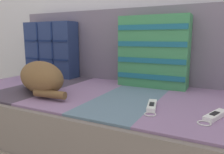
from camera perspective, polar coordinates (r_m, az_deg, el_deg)
The scene contains 7 objects.
couch at distance 1.32m, azimuth -0.61°, elevation -12.89°, with size 1.90×0.91×0.43m.
sofa_backrest at distance 1.57m, azimuth 5.94°, elevation 8.23°, with size 1.87×0.14×0.50m.
throw_pillow_quilted at distance 1.79m, azimuth -15.61°, elevation 6.90°, with size 0.44×0.14×0.42m.
throw_pillow_striped at distance 1.38m, azimuth 10.74°, elevation 6.49°, with size 0.42×0.14×0.43m.
sleeping_cat at distance 1.28m, azimuth -18.37°, elevation -0.17°, with size 0.45×0.33×0.18m.
game_remote_near at distance 0.97m, azimuth 10.34°, elevation -7.51°, with size 0.08×0.20×0.02m.
game_remote_far at distance 0.93m, azimuth 25.27°, elevation -9.16°, with size 0.11×0.19×0.02m.
Camera 1 is at (0.56, -0.99, 0.73)m, focal length 35.00 mm.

